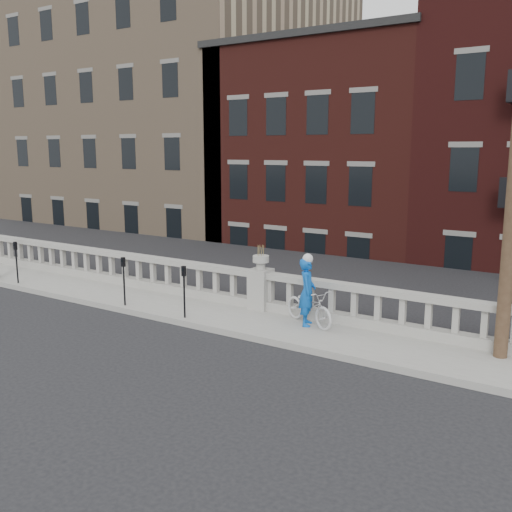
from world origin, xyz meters
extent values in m
plane|color=black|center=(0.00, 0.00, 0.00)|extent=(120.00, 120.00, 0.00)
cube|color=gray|center=(0.00, 3.00, 0.07)|extent=(32.00, 2.20, 0.15)
cube|color=gray|center=(0.00, 3.95, 0.28)|extent=(28.00, 0.34, 0.25)
cube|color=gray|center=(0.00, 3.95, 1.10)|extent=(28.00, 0.34, 0.16)
cube|color=gray|center=(0.00, 3.95, 0.70)|extent=(0.55, 0.55, 1.10)
cylinder|color=gray|center=(0.00, 3.95, 1.35)|extent=(0.24, 0.24, 0.20)
cylinder|color=gray|center=(0.00, 3.95, 1.53)|extent=(0.44, 0.44, 0.18)
cube|color=#605E59|center=(0.00, 4.30, -2.42)|extent=(36.00, 0.50, 5.15)
cube|color=black|center=(0.00, 25.95, -5.25)|extent=(80.00, 44.00, 0.50)
cube|color=#595651|center=(-2.00, 8.45, -3.00)|extent=(16.00, 7.00, 4.00)
cube|color=#947A5F|center=(-17.00, 20.95, 5.00)|extent=(18.00, 16.00, 20.00)
cube|color=#441713|center=(-4.00, 19.95, 2.00)|extent=(10.00, 14.00, 14.00)
cube|color=black|center=(-4.00, 19.95, 9.15)|extent=(10.30, 14.30, 0.30)
cylinder|color=black|center=(-8.23, 2.15, 0.70)|extent=(0.05, 0.05, 1.10)
cube|color=black|center=(-8.23, 2.15, 1.38)|extent=(0.10, 0.08, 0.26)
cube|color=black|center=(-8.23, 2.10, 1.42)|extent=(0.06, 0.01, 0.08)
cylinder|color=black|center=(-3.35, 2.15, 0.70)|extent=(0.05, 0.05, 1.10)
cube|color=black|center=(-3.35, 2.15, 1.38)|extent=(0.10, 0.08, 0.26)
cube|color=black|center=(-3.35, 2.10, 1.42)|extent=(0.06, 0.01, 0.08)
cylinder|color=black|center=(-1.18, 2.15, 0.70)|extent=(0.05, 0.05, 1.10)
cube|color=black|center=(-1.18, 2.15, 1.38)|extent=(0.10, 0.08, 0.26)
cube|color=black|center=(-1.18, 2.10, 1.42)|extent=(0.06, 0.01, 0.08)
imported|color=silver|center=(1.77, 3.41, 0.60)|extent=(1.82, 1.25, 0.91)
imported|color=blue|center=(1.76, 3.32, 0.99)|extent=(0.62, 0.73, 1.69)
camera|label=1|loc=(8.12, -8.72, 4.44)|focal=40.00mm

